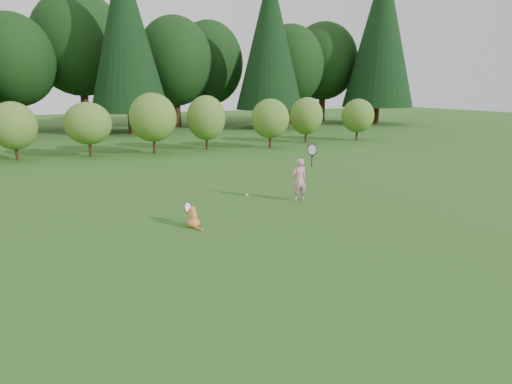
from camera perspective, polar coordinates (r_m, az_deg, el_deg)
name	(u,v)px	position (r m, az deg, el deg)	size (l,w,h in m)	color
ground	(262,231)	(9.69, 0.77, -5.17)	(100.00, 100.00, 0.00)	#1C4B15
shrub_row	(155,124)	(21.77, -13.36, 8.77)	(28.00, 3.00, 2.80)	#517023
woodland_backdrop	(122,21)	(31.90, -17.37, 20.98)	(48.00, 10.00, 15.00)	black
child	(300,179)	(12.15, 5.84, 1.78)	(0.67, 0.43, 1.82)	pink
cat	(193,216)	(9.98, -8.40, -3.18)	(0.38, 0.75, 0.67)	#DA5529
tennis_ball	(247,195)	(10.33, -1.23, -0.42)	(0.08, 0.08, 0.08)	#BDC317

